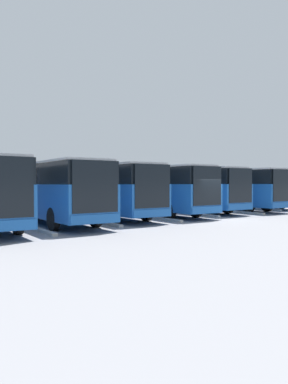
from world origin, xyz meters
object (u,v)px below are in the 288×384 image
at_px(bus_2, 184,188).
at_px(bus_3, 151,188).
at_px(bus_4, 101,189).
at_px(bus_5, 50,190).
at_px(bus_0, 242,187).
at_px(bus_1, 224,188).

bearing_deg(bus_2, bus_3, 13.69).
height_order(bus_3, bus_4, same).
bearing_deg(bus_5, bus_2, -169.09).
bearing_deg(bus_0, bus_2, 8.14).
bearing_deg(bus_1, bus_5, 7.05).
relative_size(bus_2, bus_4, 1.00).
xyz_separation_m(bus_1, bus_5, (16.23, -0.02, 0.00)).
height_order(bus_1, bus_5, same).
xyz_separation_m(bus_0, bus_2, (8.11, 0.15, 0.00)).
xyz_separation_m(bus_1, bus_2, (4.06, -0.82, 0.00)).
bearing_deg(bus_2, bus_1, 175.62).
xyz_separation_m(bus_0, bus_1, (4.06, 0.97, 0.00)).
bearing_deg(bus_5, bus_3, -170.49).
distance_m(bus_3, bus_4, 4.07).
bearing_deg(bus_4, bus_2, -172.21).
height_order(bus_1, bus_3, same).
relative_size(bus_1, bus_2, 1.00).
distance_m(bus_0, bus_1, 4.17).
height_order(bus_3, bus_5, same).
bearing_deg(bus_3, bus_1, -175.40).
distance_m(bus_1, bus_5, 16.23).
height_order(bus_0, bus_3, same).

